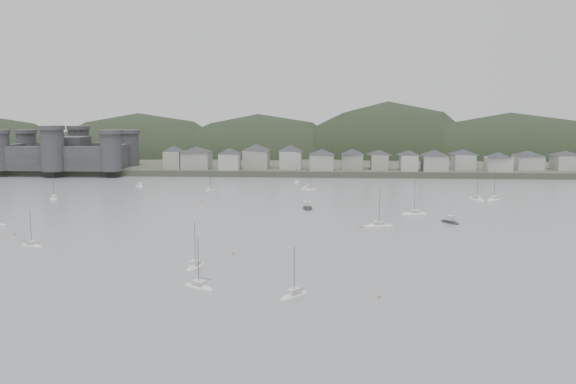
{
  "coord_description": "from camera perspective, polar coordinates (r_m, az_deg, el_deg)",
  "views": [
    {
      "loc": [
        13.33,
        -128.07,
        33.87
      ],
      "look_at": [
        0.0,
        75.0,
        6.0
      ],
      "focal_mm": 38.74,
      "sensor_mm": 36.0,
      "label": 1
    }
  ],
  "objects": [
    {
      "name": "castle",
      "position": [
        336.28,
        -19.65,
        3.44
      ],
      "size": [
        66.0,
        43.0,
        20.0
      ],
      "color": "#333335",
      "rests_on": "far_shore_land"
    },
    {
      "name": "motor_launch_far",
      "position": [
        209.23,
        1.81,
        -1.44
      ],
      "size": [
        4.11,
        9.19,
        4.11
      ],
      "rotation": [
        0.0,
        0.0,
        3.24
      ],
      "color": "black",
      "rests_on": "ground"
    },
    {
      "name": "forested_ridge",
      "position": [
        400.12,
        2.52,
        1.31
      ],
      "size": [
        851.55,
        103.94,
        102.57
      ],
      "color": "black",
      "rests_on": "ground"
    },
    {
      "name": "mooring_buoys",
      "position": [
        185.57,
        0.65,
        -2.67
      ],
      "size": [
        178.87,
        134.43,
        0.7
      ],
      "color": "#CD8644",
      "rests_on": "ground"
    },
    {
      "name": "motor_launch_near",
      "position": [
        189.6,
        14.64,
        -2.66
      ],
      "size": [
        6.11,
        7.46,
        3.74
      ],
      "rotation": [
        0.0,
        0.0,
        0.58
      ],
      "color": "black",
      "rests_on": "ground"
    },
    {
      "name": "moored_fleet",
      "position": [
        189.97,
        -0.23,
        -2.42
      ],
      "size": [
        252.31,
        177.29,
        13.3
      ],
      "color": "silver",
      "rests_on": "ground"
    },
    {
      "name": "waterfront_town",
      "position": [
        314.64,
        10.56,
        3.07
      ],
      "size": [
        451.48,
        28.46,
        12.92
      ],
      "color": "gray",
      "rests_on": "far_shore_land"
    },
    {
      "name": "sailboat_lead",
      "position": [
        275.62,
        -13.51,
        0.56
      ],
      "size": [
        6.62,
        8.02,
        10.92
      ],
      "rotation": [
        0.0,
        0.0,
        0.6
      ],
      "color": "silver",
      "rests_on": "ground"
    },
    {
      "name": "ground",
      "position": [
        133.14,
        -2.13,
        -6.95
      ],
      "size": [
        900.0,
        900.0,
        0.0
      ],
      "primitive_type": "plane",
      "color": "slate",
      "rests_on": "ground"
    },
    {
      "name": "far_shore_land",
      "position": [
        424.51,
        1.95,
        3.42
      ],
      "size": [
        900.0,
        250.0,
        3.0
      ],
      "primitive_type": "cube",
      "color": "#383D2D",
      "rests_on": "ground"
    }
  ]
}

